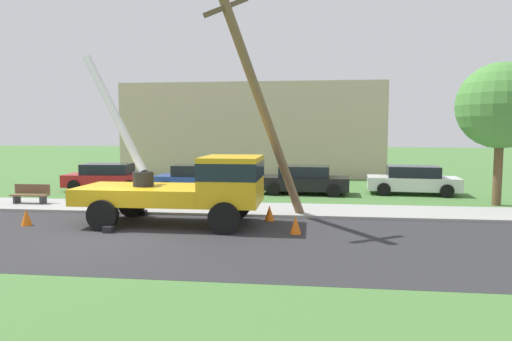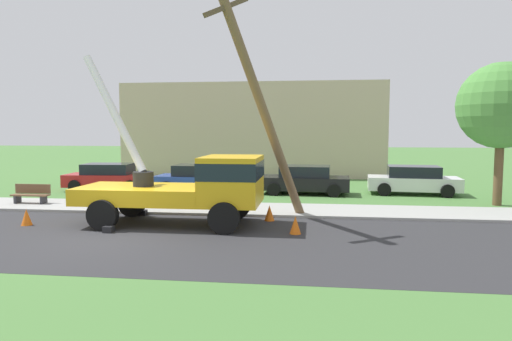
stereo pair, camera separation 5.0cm
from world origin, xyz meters
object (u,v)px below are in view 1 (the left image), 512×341
object	(u,v)px
parked_sedan_white	(413,180)
parked_sedan_blue	(199,179)
leaning_utility_pole	(260,101)
traffic_cone_curbside	(269,213)
utility_truck	(194,184)
traffic_cone_behind	(26,217)
traffic_cone_ahead	(296,225)
parked_sedan_red	(108,177)
park_bench	(31,195)
roadside_tree_near	(501,106)
parked_sedan_black	(304,180)

from	to	relation	value
parked_sedan_white	parked_sedan_blue	bearing A→B (deg)	-176.73
leaning_utility_pole	traffic_cone_curbside	size ratio (longest dim) A/B	14.74
utility_truck	leaning_utility_pole	bearing A→B (deg)	19.50
traffic_cone_behind	parked_sedan_blue	bearing A→B (deg)	66.25
traffic_cone_ahead	parked_sedan_red	distance (m)	13.72
traffic_cone_ahead	traffic_cone_behind	xyz separation A→B (m)	(-9.11, 0.16, 0.00)
utility_truck	traffic_cone_curbside	distance (m)	2.89
traffic_cone_ahead	leaning_utility_pole	bearing A→B (deg)	127.36
park_bench	roadside_tree_near	world-z (taller)	roadside_tree_near
parked_sedan_blue	parked_sedan_black	distance (m)	5.43
leaning_utility_pole	parked_sedan_red	world-z (taller)	leaning_utility_pole
parked_sedan_blue	parked_sedan_white	distance (m)	10.84
utility_truck	traffic_cone_curbside	bearing A→B (deg)	21.59
utility_truck	park_bench	world-z (taller)	utility_truck
traffic_cone_ahead	traffic_cone_curbside	world-z (taller)	same
traffic_cone_ahead	utility_truck	bearing A→B (deg)	164.69
parked_sedan_blue	park_bench	xyz separation A→B (m)	(-6.15, -4.85, -0.25)
traffic_cone_behind	traffic_cone_ahead	bearing A→B (deg)	-1.00
traffic_cone_curbside	park_bench	world-z (taller)	park_bench
traffic_cone_behind	parked_sedan_white	world-z (taller)	parked_sedan_white
parked_sedan_black	park_bench	world-z (taller)	parked_sedan_black
traffic_cone_ahead	traffic_cone_curbside	distance (m)	2.17
traffic_cone_ahead	parked_sedan_white	world-z (taller)	parked_sedan_white
traffic_cone_curbside	parked_sedan_blue	world-z (taller)	parked_sedan_blue
traffic_cone_curbside	parked_sedan_black	bearing A→B (deg)	80.81
leaning_utility_pole	parked_sedan_black	xyz separation A→B (m)	(1.45, 7.21, -3.49)
utility_truck	parked_sedan_black	bearing A→B (deg)	65.68
parked_sedan_black	parked_sedan_white	xyz separation A→B (m)	(5.39, 0.52, 0.00)
parked_sedan_black	traffic_cone_ahead	bearing A→B (deg)	-90.89
leaning_utility_pole	traffic_cone_behind	size ratio (longest dim) A/B	14.74
traffic_cone_behind	park_bench	size ratio (longest dim) A/B	0.35
traffic_cone_curbside	park_bench	size ratio (longest dim) A/B	0.35
parked_sedan_blue	roadside_tree_near	world-z (taller)	roadside_tree_near
leaning_utility_pole	parked_sedan_blue	bearing A→B (deg)	119.26
traffic_cone_behind	roadside_tree_near	distance (m)	18.99
leaning_utility_pole	roadside_tree_near	bearing A→B (deg)	25.98
utility_truck	park_bench	distance (m)	8.58
traffic_cone_behind	leaning_utility_pole	bearing A→B (deg)	11.27
parked_sedan_red	parked_sedan_black	bearing A→B (deg)	-0.63
parked_sedan_white	roadside_tree_near	world-z (taller)	roadside_tree_near
traffic_cone_ahead	traffic_cone_behind	world-z (taller)	same
leaning_utility_pole	parked_sedan_red	distance (m)	12.13
utility_truck	traffic_cone_ahead	world-z (taller)	utility_truck
traffic_cone_curbside	parked_sedan_blue	xyz separation A→B (m)	(-4.30, 6.90, 0.43)
parked_sedan_white	park_bench	world-z (taller)	parked_sedan_white
parked_sedan_black	roadside_tree_near	distance (m)	9.30
parked_sedan_red	leaning_utility_pole	bearing A→B (deg)	-39.10
parked_sedan_blue	roadside_tree_near	xyz separation A→B (m)	(13.67, -2.39, 3.51)
utility_truck	traffic_cone_ahead	bearing A→B (deg)	-15.31
traffic_cone_curbside	roadside_tree_near	distance (m)	11.12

